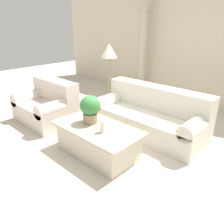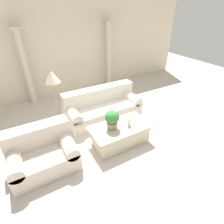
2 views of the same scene
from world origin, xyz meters
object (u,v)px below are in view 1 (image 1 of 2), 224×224
coffee_table (97,140)px  floor_lamp (109,55)px  sofa_long (150,115)px  loveseat (47,105)px  potted_plant (90,108)px

coffee_table → floor_lamp: 2.06m
coffee_table → floor_lamp: bearing=127.6°
sofa_long → loveseat: (-1.91, -1.05, 0.01)m
potted_plant → coffee_table: bearing=-12.0°
potted_plant → floor_lamp: floor_lamp is taller
potted_plant → floor_lamp: 1.71m
loveseat → floor_lamp: floor_lamp is taller
loveseat → coffee_table: 1.76m
floor_lamp → sofa_long: bearing=-7.4°
loveseat → potted_plant: potted_plant is taller
sofa_long → potted_plant: (-0.36, -1.18, 0.39)m
coffee_table → potted_plant: 0.53m
loveseat → floor_lamp: size_ratio=0.80×
loveseat → coffee_table: bearing=-5.8°
sofa_long → potted_plant: bearing=-107.0°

